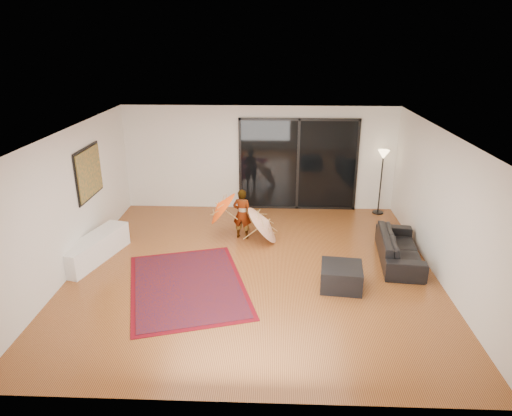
# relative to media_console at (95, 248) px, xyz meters

# --- Properties ---
(floor) EXTENTS (7.00, 7.00, 0.00)m
(floor) POSITION_rel_media_console_xyz_m (3.25, -0.30, -0.25)
(floor) COLOR #9D5C2B
(floor) RESTS_ON ground
(ceiling) EXTENTS (7.00, 7.00, 0.00)m
(ceiling) POSITION_rel_media_console_xyz_m (3.25, -0.30, 2.45)
(ceiling) COLOR white
(ceiling) RESTS_ON wall_back
(wall_back) EXTENTS (7.00, 0.00, 7.00)m
(wall_back) POSITION_rel_media_console_xyz_m (3.25, 3.20, 1.10)
(wall_back) COLOR silver
(wall_back) RESTS_ON floor
(wall_front) EXTENTS (7.00, 0.00, 7.00)m
(wall_front) POSITION_rel_media_console_xyz_m (3.25, -3.80, 1.10)
(wall_front) COLOR silver
(wall_front) RESTS_ON floor
(wall_left) EXTENTS (0.00, 7.00, 7.00)m
(wall_left) POSITION_rel_media_console_xyz_m (-0.25, -0.30, 1.10)
(wall_left) COLOR silver
(wall_left) RESTS_ON floor
(wall_right) EXTENTS (0.00, 7.00, 7.00)m
(wall_right) POSITION_rel_media_console_xyz_m (6.75, -0.30, 1.10)
(wall_right) COLOR silver
(wall_right) RESTS_ON floor
(sliding_door) EXTENTS (3.06, 0.07, 2.40)m
(sliding_door) POSITION_rel_media_console_xyz_m (4.25, 3.17, 0.95)
(sliding_door) COLOR black
(sliding_door) RESTS_ON wall_back
(painting) EXTENTS (0.04, 1.28, 1.08)m
(painting) POSITION_rel_media_console_xyz_m (-0.21, 0.70, 1.40)
(painting) COLOR black
(painting) RESTS_ON wall_left
(media_console) EXTENTS (0.92, 1.87, 0.51)m
(media_console) POSITION_rel_media_console_xyz_m (0.00, 0.00, 0.00)
(media_console) COLOR white
(media_console) RESTS_ON floor
(speaker) EXTENTS (0.37, 0.37, 0.33)m
(speaker) POSITION_rel_media_console_xyz_m (0.00, -0.07, -0.09)
(speaker) COLOR #424244
(speaker) RESTS_ON floor
(persian_rug) EXTENTS (2.74, 3.29, 0.02)m
(persian_rug) POSITION_rel_media_console_xyz_m (2.06, -0.97, -0.24)
(persian_rug) COLOR #5B0710
(persian_rug) RESTS_ON floor
(sofa) EXTENTS (0.97, 2.02, 0.57)m
(sofa) POSITION_rel_media_console_xyz_m (6.20, 0.20, 0.03)
(sofa) COLOR black
(sofa) RESTS_ON floor
(ottoman) EXTENTS (0.82, 0.82, 0.42)m
(ottoman) POSITION_rel_media_console_xyz_m (4.88, -0.90, -0.04)
(ottoman) COLOR black
(ottoman) RESTS_ON floor
(floor_lamp) EXTENTS (0.29, 0.29, 1.67)m
(floor_lamp) POSITION_rel_media_console_xyz_m (6.35, 2.91, 1.06)
(floor_lamp) COLOR black
(floor_lamp) RESTS_ON floor
(child) EXTENTS (0.46, 0.35, 1.15)m
(child) POSITION_rel_media_console_xyz_m (2.93, 1.23, 0.32)
(child) COLOR #999999
(child) RESTS_ON floor
(parasol_orange) EXTENTS (0.66, 0.85, 0.89)m
(parasol_orange) POSITION_rel_media_console_xyz_m (2.38, 1.18, 0.48)
(parasol_orange) COLOR #FF4E0D
(parasol_orange) RESTS_ON child
(parasol_white) EXTENTS (0.77, 0.97, 0.99)m
(parasol_white) POSITION_rel_media_console_xyz_m (3.53, 1.08, 0.25)
(parasol_white) COLOR silver
(parasol_white) RESTS_ON floor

